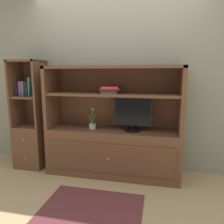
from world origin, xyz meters
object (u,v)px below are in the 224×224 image
at_px(potted_plant, 93,125).
at_px(upright_book_row, 25,88).
at_px(tv_monitor, 133,114).
at_px(magazine_stack, 111,89).
at_px(media_console, 113,141).
at_px(bookshelf_tall, 32,131).

xyz_separation_m(potted_plant, upright_book_row, (-1.04, 0.04, 0.49)).
distance_m(tv_monitor, magazine_stack, 0.44).
bearing_deg(upright_book_row, media_console, 0.24).
distance_m(media_console, upright_book_row, 1.50).
bearing_deg(magazine_stack, media_console, 14.18).
height_order(magazine_stack, upright_book_row, upright_book_row).
relative_size(media_console, bookshelf_tall, 1.14).
relative_size(tv_monitor, bookshelf_tall, 0.31).
bearing_deg(magazine_stack, potted_plant, -172.01).
bearing_deg(potted_plant, tv_monitor, 0.84).
distance_m(bookshelf_tall, upright_book_row, 0.65).
height_order(tv_monitor, upright_book_row, upright_book_row).
xyz_separation_m(media_console, magazine_stack, (-0.03, -0.01, 0.72)).
xyz_separation_m(media_console, bookshelf_tall, (-1.27, 0.00, 0.06)).
bearing_deg(media_console, tv_monitor, -7.08).
relative_size(magazine_stack, bookshelf_tall, 0.22).
distance_m(media_console, tv_monitor, 0.49).
relative_size(media_console, tv_monitor, 3.68).
bearing_deg(magazine_stack, bookshelf_tall, 179.53).
distance_m(potted_plant, bookshelf_tall, 1.00).
bearing_deg(upright_book_row, potted_plant, -2.04).
xyz_separation_m(media_console, tv_monitor, (0.28, -0.03, 0.40)).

